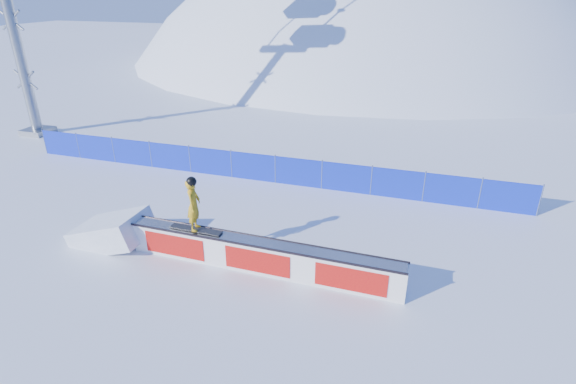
% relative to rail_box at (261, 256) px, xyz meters
% --- Properties ---
extents(ground, '(160.00, 160.00, 0.00)m').
position_rel_rail_box_xyz_m(ground, '(-2.70, 1.72, -0.49)').
color(ground, white).
rests_on(ground, ground).
extents(snow_hill, '(64.00, 64.00, 64.00)m').
position_rel_rail_box_xyz_m(snow_hill, '(-2.70, 43.72, -18.49)').
color(snow_hill, silver).
rests_on(snow_hill, ground).
extents(safety_fence, '(22.05, 0.05, 1.30)m').
position_rel_rail_box_xyz_m(safety_fence, '(-2.70, 6.22, 0.11)').
color(safety_fence, '#0F28C1').
rests_on(safety_fence, ground).
extents(rail_box, '(8.28, 0.72, 0.99)m').
position_rel_rail_box_xyz_m(rail_box, '(0.00, 0.00, 0.00)').
color(rail_box, white).
rests_on(rail_box, ground).
extents(snow_ramp, '(2.53, 1.60, 1.56)m').
position_rel_rail_box_xyz_m(snow_ramp, '(-5.17, 0.09, -0.49)').
color(snow_ramp, white).
rests_on(snow_ramp, ground).
extents(snowboarder, '(1.64, 0.64, 1.71)m').
position_rel_rail_box_xyz_m(snowboarder, '(-2.05, 0.03, 1.34)').
color(snowboarder, black).
rests_on(snowboarder, rail_box).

